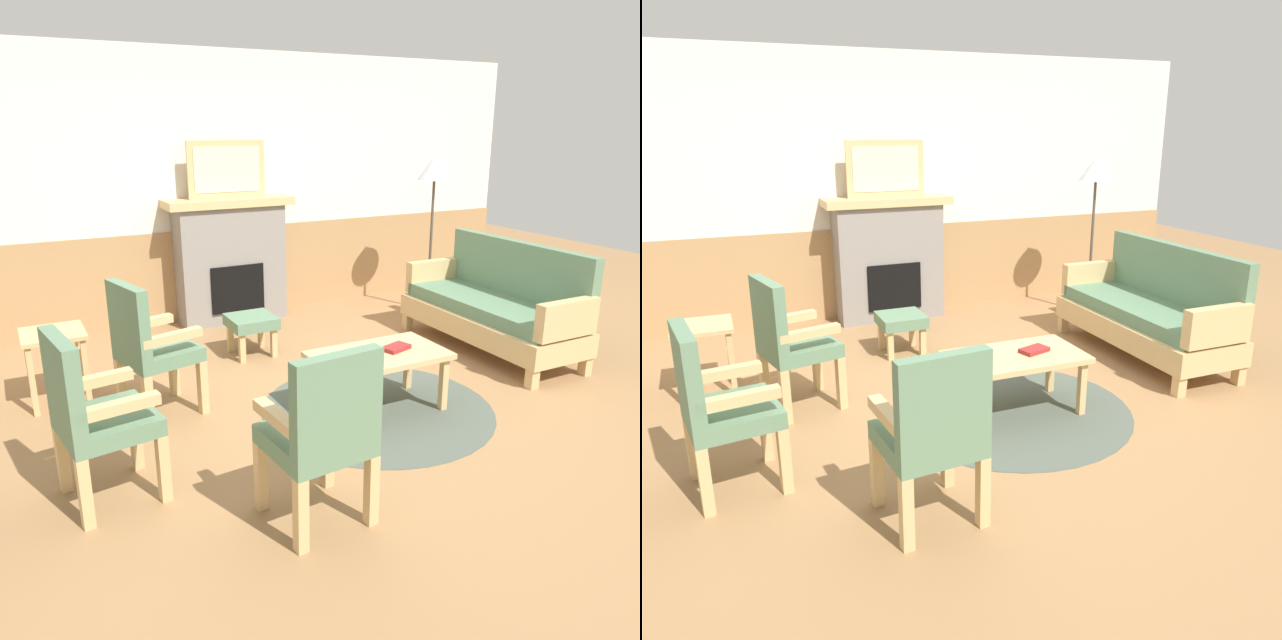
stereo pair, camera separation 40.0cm
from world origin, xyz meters
The scene contains 14 objects.
ground_plane centered at (0.00, 0.00, 0.00)m, with size 14.00×14.00×0.00m, color #997047.
wall_back centered at (0.00, 2.60, 1.31)m, with size 7.20×0.14×2.70m.
fireplace centered at (0.00, 2.35, 0.65)m, with size 1.30×0.44×1.28m.
framed_picture centered at (0.00, 2.35, 1.56)m, with size 0.80×0.04×0.56m.
couch centered at (1.81, 0.38, 0.40)m, with size 0.70×1.80×0.98m.
coffee_table centered at (0.17, -0.22, 0.39)m, with size 0.96×0.56×0.44m.
round_rug centered at (0.17, -0.22, 0.00)m, with size 1.69×1.69×0.01m, color #4C564C.
book_on_table centered at (0.32, -0.22, 0.46)m, with size 0.20×0.12×0.03m, color maroon.
footstool centered at (-0.21, 1.27, 0.28)m, with size 0.40×0.40×0.36m.
armchair_near_fireplace centered at (-1.29, 0.46, 0.54)m, with size 0.58×0.58×0.98m.
armchair_by_window_left centered at (-1.80, -0.48, 0.54)m, with size 0.55×0.55×0.98m.
armchair_front_left centered at (-0.81, -1.23, 0.54)m, with size 0.52×0.52×0.98m.
side_table centered at (-1.86, 1.00, 0.43)m, with size 0.44×0.44×0.55m.
floor_lamp_by_couch centered at (2.05, 1.67, 1.45)m, with size 0.36×0.36×1.68m.
Camera 1 is at (-2.11, -3.68, 1.99)m, focal length 34.85 mm.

